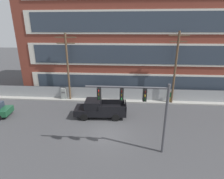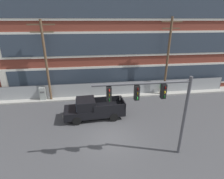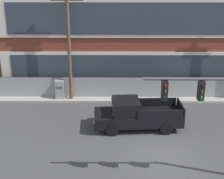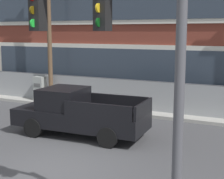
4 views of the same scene
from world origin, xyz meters
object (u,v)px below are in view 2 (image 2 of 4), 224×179
(traffic_signal_mast, at_px, (157,101))
(utility_pole_midblock, at_px, (168,55))
(pickup_truck_black, at_px, (93,109))
(electrical_cabinet, at_px, (43,94))
(pedestrian_near_cabinet, at_px, (162,87))
(utility_pole_near_corner, at_px, (46,58))

(traffic_signal_mast, distance_m, utility_pole_midblock, 11.11)
(pickup_truck_black, relative_size, electrical_cabinet, 3.54)
(electrical_cabinet, height_order, pedestrian_near_cabinet, pedestrian_near_cabinet)
(pickup_truck_black, distance_m, electrical_cabinet, 7.25)
(traffic_signal_mast, xyz_separation_m, utility_pole_near_corner, (-8.53, 10.13, 0.77))
(pickup_truck_black, height_order, utility_pole_midblock, utility_pole_midblock)
(utility_pole_near_corner, xyz_separation_m, pedestrian_near_cabinet, (13.34, -0.05, -3.93))
(traffic_signal_mast, bearing_deg, pickup_truck_black, 124.43)
(pickup_truck_black, distance_m, pedestrian_near_cabinet, 9.74)
(traffic_signal_mast, height_order, pickup_truck_black, traffic_signal_mast)
(traffic_signal_mast, relative_size, utility_pole_midblock, 0.66)
(traffic_signal_mast, xyz_separation_m, pedestrian_near_cabinet, (4.81, 10.08, -3.16))
(utility_pole_midblock, xyz_separation_m, pedestrian_near_cabinet, (-0.23, 0.22, -4.01))
(pickup_truck_black, bearing_deg, utility_pole_midblock, 25.97)
(utility_pole_near_corner, distance_m, pedestrian_near_cabinet, 13.91)
(pickup_truck_black, height_order, electrical_cabinet, pickup_truck_black)
(electrical_cabinet, xyz_separation_m, pedestrian_near_cabinet, (14.20, -0.10, 0.16))
(pickup_truck_black, relative_size, utility_pole_near_corner, 0.65)
(pickup_truck_black, xyz_separation_m, utility_pole_near_corner, (-4.72, 4.58, 3.96))
(utility_pole_midblock, distance_m, pedestrian_near_cabinet, 4.02)
(traffic_signal_mast, height_order, utility_pole_midblock, utility_pole_midblock)
(pickup_truck_black, bearing_deg, electrical_cabinet, 140.33)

